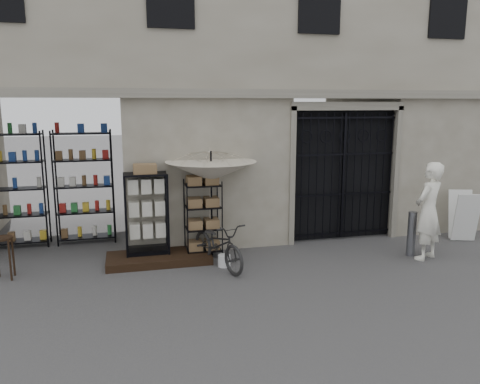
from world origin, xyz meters
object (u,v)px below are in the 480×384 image
object	(u,v)px
display_cabinet	(147,217)
bicycle	(218,267)
wire_rack	(203,219)
wooden_stool	(4,257)
steel_bollard	(412,234)
shopkeeper	(425,258)
easel_sign	(463,216)
white_bucket	(224,261)
market_umbrella	(211,166)

from	to	relation	value
display_cabinet	bicycle	size ratio (longest dim) A/B	1.01
wire_rack	wooden_stool	xyz separation A→B (m)	(-3.62, -0.39, -0.37)
steel_bollard	shopkeeper	size ratio (longest dim) A/B	0.47
display_cabinet	easel_sign	bearing A→B (deg)	4.71
wire_rack	wooden_stool	distance (m)	3.66
white_bucket	shopkeeper	size ratio (longest dim) A/B	0.12
bicycle	wooden_stool	bearing A→B (deg)	155.56
wooden_stool	easel_sign	bearing A→B (deg)	0.49
display_cabinet	shopkeeper	bearing A→B (deg)	-5.56
easel_sign	wooden_stool	bearing A→B (deg)	-162.10
wire_rack	market_umbrella	size ratio (longest dim) A/B	0.61
display_cabinet	bicycle	world-z (taller)	display_cabinet
market_umbrella	easel_sign	world-z (taller)	market_umbrella
bicycle	wooden_stool	size ratio (longest dim) A/B	2.23
display_cabinet	bicycle	bearing A→B (deg)	-22.34
steel_bollard	bicycle	bearing A→B (deg)	175.82
market_umbrella	wooden_stool	bearing A→B (deg)	-174.28
wooden_stool	bicycle	bearing A→B (deg)	-4.51
wooden_stool	steel_bollard	bearing A→B (deg)	-4.34
white_bucket	shopkeeper	world-z (taller)	shopkeeper
white_bucket	easel_sign	xyz separation A→B (m)	(5.58, 0.39, 0.46)
shopkeeper	market_umbrella	bearing A→B (deg)	-44.00
bicycle	shopkeeper	bearing A→B (deg)	-27.24
steel_bollard	easel_sign	size ratio (longest dim) A/B	0.83
market_umbrella	easel_sign	bearing A→B (deg)	-3.00
bicycle	shopkeeper	world-z (taller)	bicycle
easel_sign	white_bucket	bearing A→B (deg)	-158.62
wooden_stool	shopkeeper	distance (m)	7.95
bicycle	easel_sign	xyz separation A→B (m)	(5.69, 0.38, 0.57)
display_cabinet	market_umbrella	world-z (taller)	market_umbrella
bicycle	steel_bollard	world-z (taller)	steel_bollard
wire_rack	shopkeeper	bearing A→B (deg)	3.81
white_bucket	shopkeeper	distance (m)	4.03
wooden_stool	steel_bollard	size ratio (longest dim) A/B	0.83
display_cabinet	white_bucket	distance (m)	1.74
display_cabinet	steel_bollard	xyz separation A→B (m)	(5.21, -1.02, -0.40)
steel_bollard	shopkeeper	world-z (taller)	steel_bollard
wooden_stool	display_cabinet	bearing A→B (deg)	9.89
white_bucket	wooden_stool	bearing A→B (deg)	175.52
white_bucket	steel_bollard	distance (m)	3.85
display_cabinet	white_bucket	xyz separation A→B (m)	(1.39, -0.74, -0.75)
wire_rack	steel_bollard	xyz separation A→B (m)	(4.11, -0.97, -0.31)
wire_rack	market_umbrella	distance (m)	1.09
wooden_stool	easel_sign	distance (m)	9.48
steel_bollard	easel_sign	xyz separation A→B (m)	(1.75, 0.67, 0.11)
wire_rack	easel_sign	xyz separation A→B (m)	(5.86, -0.31, -0.20)
steel_bollard	shopkeeper	xyz separation A→B (m)	(0.17, -0.24, -0.46)
display_cabinet	wooden_stool	distance (m)	2.59
wire_rack	white_bucket	xyz separation A→B (m)	(0.28, -0.69, -0.65)
wire_rack	easel_sign	size ratio (longest dim) A/B	1.42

